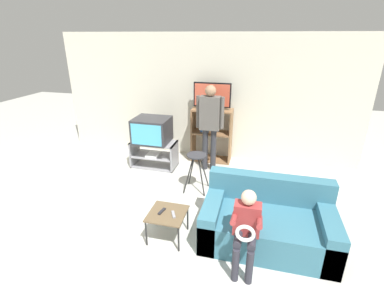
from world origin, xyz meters
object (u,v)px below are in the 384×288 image
object	(u,v)px
television_flat	(212,97)
snack_table	(167,216)
tv_stand	(154,154)
television_main	(152,130)
media_shelf	(212,135)
folding_stool	(196,162)
person_standing_adult	(210,120)
couch	(267,222)
remote_control_black	(162,211)
remote_control_white	(173,214)
person_seated_child	(246,226)

from	to	relation	value
television_flat	snack_table	size ratio (longest dim) A/B	1.58
tv_stand	television_main	bearing A→B (deg)	148.88
tv_stand	media_shelf	world-z (taller)	media_shelf
television_main	folding_stool	size ratio (longest dim) A/B	1.02
snack_table	person_standing_adult	size ratio (longest dim) A/B	0.28
television_flat	person_standing_adult	world-z (taller)	person_standing_adult
television_flat	couch	xyz separation A→B (m)	(1.19, -2.35, -1.11)
tv_stand	person_standing_adult	xyz separation A→B (m)	(1.12, 0.14, 0.77)
remote_control_black	remote_control_white	bearing A→B (deg)	3.81
television_flat	folding_stool	world-z (taller)	television_flat
television_flat	person_standing_adult	size ratio (longest dim) A/B	0.45
snack_table	person_seated_child	distance (m)	1.08
folding_stool	snack_table	xyz separation A→B (m)	(-0.08, -1.29, -0.19)
person_standing_adult	snack_table	bearing A→B (deg)	-93.61
snack_table	remote_control_white	size ratio (longest dim) A/B	3.33
tv_stand	folding_stool	bearing A→B (deg)	-33.64
couch	person_standing_adult	bearing A→B (deg)	121.33
couch	person_seated_child	xyz separation A→B (m)	(-0.25, -0.53, 0.31)
tv_stand	television_flat	xyz separation A→B (m)	(1.06, 0.62, 1.12)
person_standing_adult	remote_control_white	bearing A→B (deg)	-91.12
tv_stand	remote_control_white	bearing A→B (deg)	-62.04
media_shelf	remote_control_black	xyz separation A→B (m)	(-0.17, -2.59, -0.18)
couch	remote_control_white	bearing A→B (deg)	-165.83
folding_stool	person_standing_adult	xyz separation A→B (m)	(0.06, 0.85, 0.50)
television_main	folding_stool	distance (m)	1.32
tv_stand	snack_table	world-z (taller)	tv_stand
media_shelf	remote_control_white	distance (m)	2.63
tv_stand	couch	xyz separation A→B (m)	(2.25, -1.72, 0.01)
person_seated_child	remote_control_white	bearing A→B (deg)	165.66
remote_control_black	person_seated_child	xyz separation A→B (m)	(1.10, -0.26, 0.18)
remote_control_black	person_standing_adult	distance (m)	2.24
person_seated_child	remote_control_black	bearing A→B (deg)	166.44
person_seated_child	folding_stool	bearing A→B (deg)	121.18
media_shelf	folding_stool	xyz separation A→B (m)	(-0.01, -1.30, -0.04)
tv_stand	remote_control_black	size ratio (longest dim) A/B	6.29
television_main	couch	world-z (taller)	television_main
folding_stool	person_seated_child	bearing A→B (deg)	-58.82
remote_control_black	person_standing_adult	world-z (taller)	person_standing_adult
folding_stool	remote_control_black	size ratio (longest dim) A/B	4.69
snack_table	remote_control_black	bearing A→B (deg)	177.78
media_shelf	television_main	bearing A→B (deg)	-151.96
remote_control_black	remote_control_white	xyz separation A→B (m)	(0.17, -0.03, 0.00)
television_flat	couch	bearing A→B (deg)	-63.08
remote_control_black	media_shelf	bearing A→B (deg)	99.25
television_flat	person_standing_adult	distance (m)	0.60
television_main	remote_control_white	distance (m)	2.34
person_seated_child	media_shelf	bearing A→B (deg)	107.94
couch	person_standing_adult	xyz separation A→B (m)	(-1.14, 1.87, 0.76)
person_standing_adult	television_flat	bearing A→B (deg)	96.61
snack_table	couch	size ratio (longest dim) A/B	0.29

